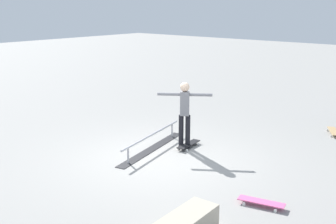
{
  "coord_description": "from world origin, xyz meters",
  "views": [
    {
      "loc": [
        6.64,
        5.81,
        3.37
      ],
      "look_at": [
        -0.36,
        -0.14,
        1.0
      ],
      "focal_mm": 44.8,
      "sensor_mm": 36.0,
      "label": 1
    }
  ],
  "objects_px": {
    "grind_rail": "(152,142)",
    "loose_skateboard_pink": "(261,202)",
    "skater_main": "(185,110)",
    "skateboard_main": "(189,144)",
    "loose_skateboard_natural": "(334,131)"
  },
  "relations": [
    {
      "from": "grind_rail",
      "to": "loose_skateboard_pink",
      "type": "height_order",
      "value": "grind_rail"
    },
    {
      "from": "grind_rail",
      "to": "skater_main",
      "type": "height_order",
      "value": "skater_main"
    },
    {
      "from": "skateboard_main",
      "to": "loose_skateboard_pink",
      "type": "xyz_separation_m",
      "value": [
        1.61,
        2.82,
        0.0
      ]
    },
    {
      "from": "skateboard_main",
      "to": "loose_skateboard_pink",
      "type": "relative_size",
      "value": 0.99
    },
    {
      "from": "loose_skateboard_natural",
      "to": "loose_skateboard_pink",
      "type": "xyz_separation_m",
      "value": [
        4.98,
        0.52,
        0.0
      ]
    },
    {
      "from": "loose_skateboard_natural",
      "to": "skater_main",
      "type": "bearing_deg",
      "value": 115.99
    },
    {
      "from": "loose_skateboard_pink",
      "to": "grind_rail",
      "type": "bearing_deg",
      "value": -29.21
    },
    {
      "from": "skater_main",
      "to": "loose_skateboard_pink",
      "type": "relative_size",
      "value": 1.95
    },
    {
      "from": "skater_main",
      "to": "loose_skateboard_natural",
      "type": "relative_size",
      "value": 2.02
    },
    {
      "from": "grind_rail",
      "to": "loose_skateboard_natural",
      "type": "height_order",
      "value": "grind_rail"
    },
    {
      "from": "skater_main",
      "to": "loose_skateboard_pink",
      "type": "xyz_separation_m",
      "value": [
        1.52,
        2.88,
        -0.86
      ]
    },
    {
      "from": "grind_rail",
      "to": "loose_skateboard_pink",
      "type": "relative_size",
      "value": 3.37
    },
    {
      "from": "skateboard_main",
      "to": "grind_rail",
      "type": "bearing_deg",
      "value": 131.73
    },
    {
      "from": "skater_main",
      "to": "skateboard_main",
      "type": "bearing_deg",
      "value": 16.63
    },
    {
      "from": "grind_rail",
      "to": "skateboard_main",
      "type": "xyz_separation_m",
      "value": [
        -0.66,
        0.59,
        -0.09
      ]
    }
  ]
}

